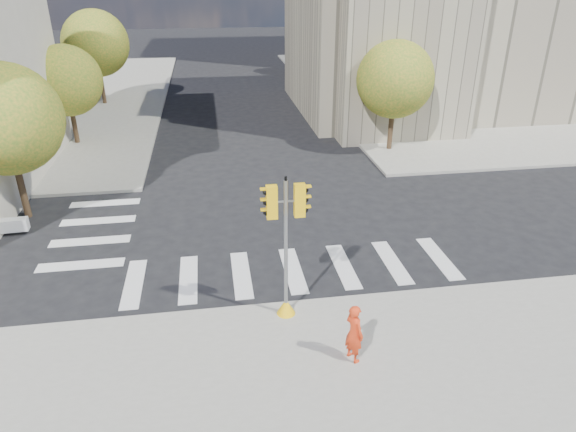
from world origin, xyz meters
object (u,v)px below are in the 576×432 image
object	(u,v)px
traffic_signal	(286,260)
lamp_far	(329,32)
photographer	(354,333)
lamp_near	(381,58)

from	to	relation	value
traffic_signal	lamp_far	bearing A→B (deg)	74.55
traffic_signal	photographer	xyz separation A→B (m)	(1.45, -2.24, -1.01)
lamp_far	traffic_signal	distance (m)	33.85
lamp_far	photographer	xyz separation A→B (m)	(-7.30, -34.84, -3.59)
lamp_far	traffic_signal	world-z (taller)	lamp_far
traffic_signal	photographer	world-z (taller)	traffic_signal
traffic_signal	photographer	size ratio (longest dim) A/B	2.61
lamp_near	traffic_signal	world-z (taller)	lamp_near
lamp_near	photographer	bearing A→B (deg)	-109.30
traffic_signal	photographer	distance (m)	2.85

